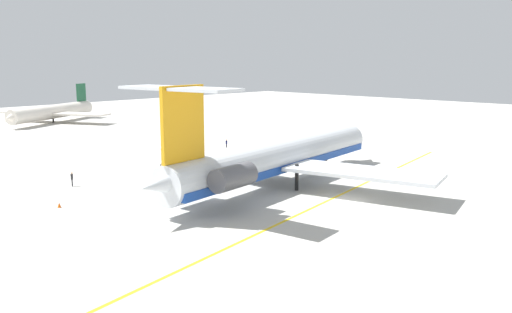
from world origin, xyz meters
TOP-DOWN VIEW (x-y plane):
  - ground at (0.00, 0.00)m, footprint 290.55×290.55m
  - main_jetliner at (-0.96, 10.18)m, footprint 44.28×39.23m
  - airliner_mid_left at (11.03, 93.98)m, footprint 28.22×28.55m
  - ground_crew_near_nose at (-18.05, 27.94)m, footprint 0.29×0.46m
  - ground_crew_near_tail at (14.38, 34.93)m, footprint 0.42×0.26m
  - safety_cone_nose at (19.90, 28.15)m, footprint 0.40×0.40m
  - safety_cone_wingtip at (-23.63, 20.10)m, footprint 0.40×0.40m
  - taxiway_centreline at (0.27, 1.69)m, footprint 70.68×11.87m

SIDE VIEW (x-z plane):
  - ground at x=0.00m, z-range 0.00..0.00m
  - taxiway_centreline at x=0.27m, z-range 0.00..0.01m
  - safety_cone_nose at x=19.90m, z-range 0.00..0.55m
  - safety_cone_wingtip at x=-23.63m, z-range 0.00..0.55m
  - ground_crew_near_tail at x=14.38m, z-range 0.22..1.86m
  - ground_crew_near_nose at x=-18.05m, z-range 0.24..2.07m
  - airliner_mid_left at x=11.03m, z-range -1.85..7.16m
  - main_jetliner at x=-0.96m, z-range -2.93..9.97m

